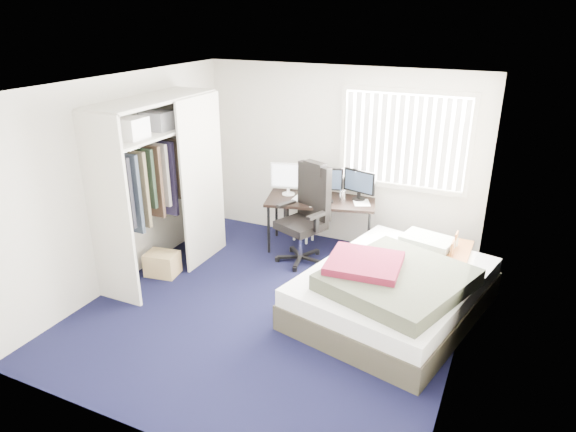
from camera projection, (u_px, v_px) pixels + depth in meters
The scene contains 10 objects.
ground at pixel (273, 308), 5.87m from camera, with size 4.20×4.20×0.00m, color black.
room_shell at pixel (272, 183), 5.30m from camera, with size 4.20×4.20×4.20m.
window_assembly at pixel (404, 140), 6.63m from camera, with size 1.72×0.09×1.32m.
closet at pixel (159, 171), 6.24m from camera, with size 0.64×1.84×2.22m.
desk at pixel (321, 196), 7.11m from camera, with size 1.62×1.06×1.19m.
office_chair at pixel (305, 224), 6.83m from camera, with size 0.82×0.82×1.34m.
footstool at pixel (303, 228), 7.52m from camera, with size 0.34×0.29×0.24m.
nightstand at pixel (453, 255), 6.13m from camera, with size 0.39×0.76×0.70m.
bed at pixel (394, 289), 5.67m from camera, with size 2.13×2.55×0.73m.
pine_box at pixel (162, 264), 6.57m from camera, with size 0.40×0.30×0.30m, color tan.
Camera 1 is at (2.28, -4.50, 3.18)m, focal length 32.00 mm.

